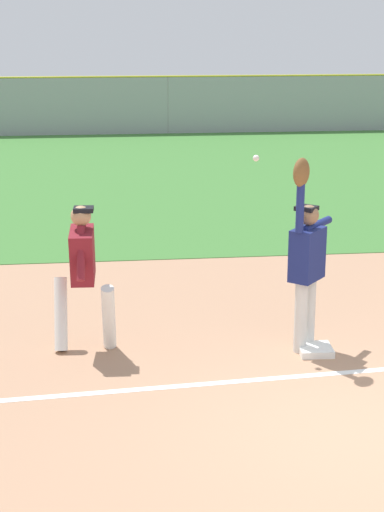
% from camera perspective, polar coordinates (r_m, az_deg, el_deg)
% --- Properties ---
extents(ground_plane, '(69.74, 69.74, 0.00)m').
position_cam_1_polar(ground_plane, '(8.03, 12.29, -11.83)').
color(ground_plane, tan).
extents(outfield_grass, '(49.47, 15.59, 0.01)m').
position_cam_1_polar(outfield_grass, '(20.98, 0.21, 5.75)').
color(outfield_grass, '#3D7533').
rests_on(outfield_grass, ground_plane).
extents(first_base, '(0.40, 0.40, 0.08)m').
position_cam_1_polar(first_base, '(9.68, 8.51, -6.43)').
color(first_base, white).
rests_on(first_base, ground_plane).
extents(fielder, '(0.67, 0.75, 2.28)m').
position_cam_1_polar(fielder, '(9.43, 7.91, -0.07)').
color(fielder, silver).
rests_on(fielder, ground_plane).
extents(runner, '(0.72, 0.84, 1.72)m').
position_cam_1_polar(runner, '(9.43, -7.55, -0.84)').
color(runner, white).
rests_on(runner, ground_plane).
extents(baseball, '(0.07, 0.07, 0.07)m').
position_cam_1_polar(baseball, '(9.32, 4.45, 6.76)').
color(baseball, white).
extents(outfield_fence, '(49.55, 0.08, 1.96)m').
position_cam_1_polar(outfield_fence, '(28.54, -1.68, 10.41)').
color(outfield_fence, '#93999E').
rests_on(outfield_fence, ground_plane).
extents(parked_car_green, '(4.52, 2.35, 1.25)m').
position_cam_1_polar(parked_car_green, '(31.93, -12.47, 10.08)').
color(parked_car_green, '#1E6B33').
rests_on(parked_car_green, ground_plane).
extents(parked_car_red, '(4.58, 2.48, 1.25)m').
position_cam_1_polar(parked_car_red, '(31.99, -2.41, 10.44)').
color(parked_car_red, '#B21E1E').
rests_on(parked_car_red, ground_plane).
extents(parked_car_blue, '(4.43, 2.18, 1.25)m').
position_cam_1_polar(parked_car_blue, '(33.20, 7.90, 10.50)').
color(parked_car_blue, '#23389E').
rests_on(parked_car_blue, ground_plane).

